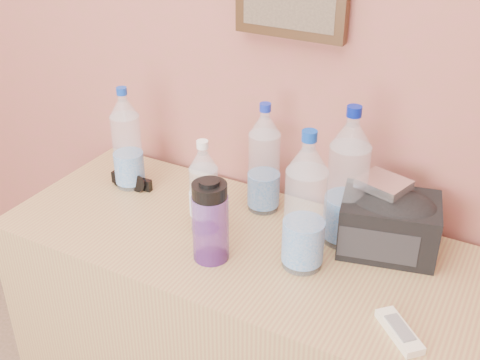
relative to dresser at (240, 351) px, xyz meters
name	(u,v)px	position (x,y,z in m)	size (l,w,h in m)	color
dresser	(240,351)	(0.00, 0.00, 0.00)	(1.29, 0.54, 0.80)	#AB7648
pet_large_a	(127,144)	(-0.43, 0.09, 0.54)	(0.08, 0.08, 0.31)	silver
pet_large_b	(264,164)	(-0.02, 0.17, 0.54)	(0.09, 0.09, 0.32)	silver
pet_large_c	(347,185)	(0.23, 0.13, 0.57)	(0.10, 0.10, 0.38)	silver
pet_large_d	(305,209)	(0.18, -0.02, 0.56)	(0.10, 0.10, 0.36)	silver
pet_small	(204,192)	(-0.11, 0.00, 0.52)	(0.08, 0.08, 0.26)	#C7E3FF
nalgene_bottle	(210,220)	(-0.03, -0.10, 0.51)	(0.09, 0.09, 0.22)	#5E2B8E
sunglasses	(132,181)	(-0.42, 0.09, 0.42)	(0.14, 0.05, 0.04)	black
ac_remote	(399,331)	(0.46, -0.15, 0.41)	(0.14, 0.04, 0.02)	white
toiletry_bag	(389,222)	(0.35, 0.14, 0.48)	(0.24, 0.17, 0.16)	black
foil_packet	(384,184)	(0.32, 0.16, 0.58)	(0.11, 0.10, 0.02)	silver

